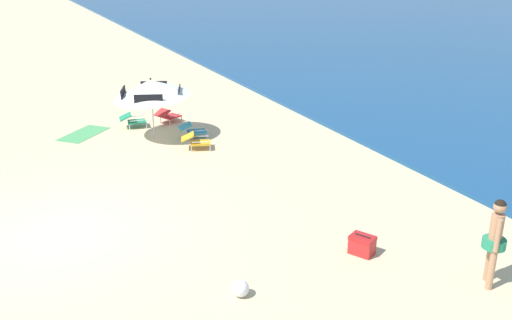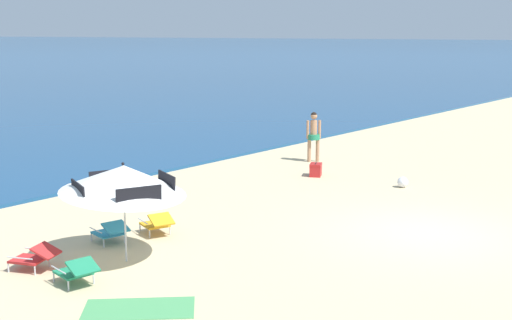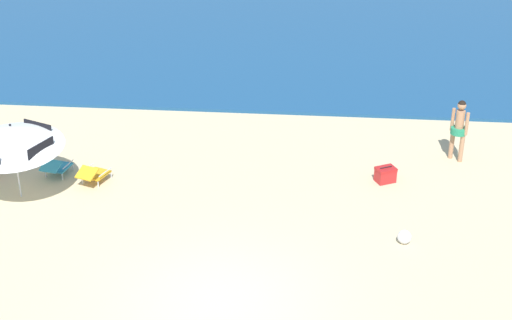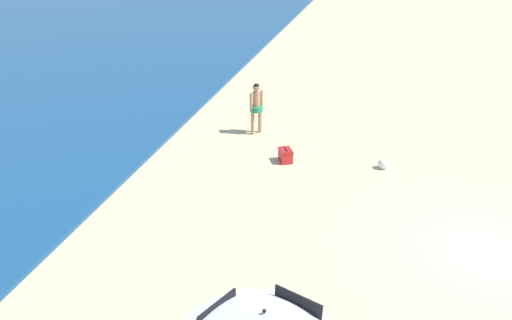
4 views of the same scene
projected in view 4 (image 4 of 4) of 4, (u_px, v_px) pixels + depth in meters
name	position (u px, v px, depth m)	size (l,w,h in m)	color
ground_plane	(487.00, 253.00, 12.78)	(800.00, 800.00, 0.00)	#D1BA8E
lounge_chair_spare_folded	(240.00, 320.00, 10.33)	(0.80, 1.01, 0.51)	gold
person_standing_near_shore	(256.00, 105.00, 18.84)	(0.43, 0.43, 1.74)	tan
cooler_box	(286.00, 155.00, 17.11)	(0.60, 0.54, 0.43)	red
beach_ball	(383.00, 164.00, 16.69)	(0.32, 0.32, 0.32)	white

